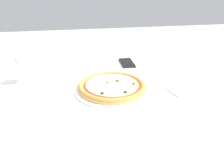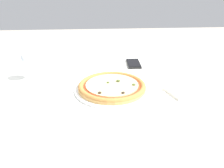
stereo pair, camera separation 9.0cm
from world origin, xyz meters
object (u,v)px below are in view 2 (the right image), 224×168
object	(u,v)px
wine_glass_far_left	(29,60)
cell_phone	(133,63)
dining_table	(106,109)
pizza_plate	(112,87)

from	to	relation	value
wine_glass_far_left	cell_phone	xyz separation A→B (m)	(0.51, 0.16, -0.09)
cell_phone	dining_table	bearing A→B (deg)	-117.34
pizza_plate	wine_glass_far_left	distance (m)	0.40
pizza_plate	wine_glass_far_left	world-z (taller)	wine_glass_far_left
pizza_plate	cell_phone	xyz separation A→B (m)	(0.14, 0.31, -0.01)
wine_glass_far_left	dining_table	bearing A→B (deg)	-25.83
dining_table	pizza_plate	world-z (taller)	pizza_plate
pizza_plate	cell_phone	size ratio (longest dim) A/B	2.11
wine_glass_far_left	cell_phone	world-z (taller)	wine_glass_far_left
pizza_plate	cell_phone	bearing A→B (deg)	65.42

